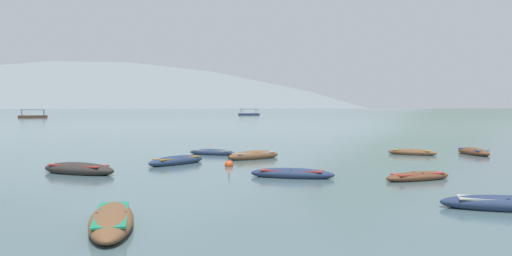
{
  "coord_description": "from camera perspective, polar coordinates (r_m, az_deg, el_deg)",
  "views": [
    {
      "loc": [
        1.33,
        -6.69,
        3.12
      ],
      "look_at": [
        -1.67,
        35.33,
        1.39
      ],
      "focal_mm": 36.37,
      "sensor_mm": 36.0,
      "label": 1
    }
  ],
  "objects": [
    {
      "name": "rowboat_4",
      "position": [
        25.57,
        -18.92,
        -4.31
      ],
      "size": [
        4.15,
        2.44,
        0.67
      ],
      "color": "#2D2826",
      "rests_on": "ground"
    },
    {
      "name": "rowboat_6",
      "position": [
        36.81,
        22.8,
        -2.42
      ],
      "size": [
        1.71,
        3.59,
        0.56
      ],
      "color": "brown",
      "rests_on": "ground"
    },
    {
      "name": "rowboat_8",
      "position": [
        23.22,
        17.37,
        -5.12
      ],
      "size": [
        3.36,
        2.4,
        0.45
      ],
      "color": "brown",
      "rests_on": "ground"
    },
    {
      "name": "ferry_1",
      "position": [
        188.87,
        -0.78,
        1.53
      ],
      "size": [
        7.81,
        5.1,
        2.54
      ],
      "color": "navy",
      "rests_on": "ground"
    },
    {
      "name": "ground_plane",
      "position": [
        1506.7,
        4.04,
        2.22
      ],
      "size": [
        6000.0,
        6000.0,
        0.0
      ],
      "primitive_type": "plane",
      "color": "#476066"
    },
    {
      "name": "mountain_2",
      "position": [
        1799.46,
        10.95,
        9.46
      ],
      "size": [
        1121.93,
        1121.93,
        454.91
      ],
      "primitive_type": "cone",
      "color": "#56665B",
      "rests_on": "ground"
    },
    {
      "name": "rowboat_2",
      "position": [
        14.15,
        -15.6,
        -9.75
      ],
      "size": [
        2.38,
        4.65,
        0.56
      ],
      "color": "brown",
      "rests_on": "ground"
    },
    {
      "name": "mooring_buoy",
      "position": [
        27.18,
        -3.0,
        -4.04
      ],
      "size": [
        0.45,
        0.45,
        0.89
      ],
      "color": "#DB4C1E",
      "rests_on": "ground"
    },
    {
      "name": "rowboat_0",
      "position": [
        33.86,
        -4.82,
        -2.69
      ],
      "size": [
        3.36,
        1.77,
        0.47
      ],
      "color": "navy",
      "rests_on": "ground"
    },
    {
      "name": "rowboat_1",
      "position": [
        22.96,
        3.99,
        -5.05
      ],
      "size": [
        3.87,
        1.64,
        0.53
      ],
      "color": "navy",
      "rests_on": "ground"
    },
    {
      "name": "mountain_1",
      "position": [
        1844.22,
        -11.01,
        9.71
      ],
      "size": [
        1957.71,
        1957.71,
        482.1
      ],
      "primitive_type": "cone",
      "color": "slate",
      "rests_on": "ground"
    },
    {
      "name": "rowboat_3",
      "position": [
        35.32,
        16.8,
        -2.58
      ],
      "size": [
        3.25,
        2.18,
        0.47
      ],
      "color": "brown",
      "rests_on": "ground"
    },
    {
      "name": "ferry_0",
      "position": [
        156.92,
        -23.33,
        1.18
      ],
      "size": [
        7.77,
        5.0,
        2.54
      ],
      "color": "#4C3323",
      "rests_on": "ground"
    },
    {
      "name": "rowboat_10",
      "position": [
        31.04,
        -0.27,
        -3.06
      ],
      "size": [
        3.46,
        3.17,
        0.62
      ],
      "color": "brown",
      "rests_on": "ground"
    },
    {
      "name": "rowboat_9",
      "position": [
        28.55,
        -8.74,
        -3.59
      ],
      "size": [
        3.04,
        3.82,
        0.58
      ],
      "color": "navy",
      "rests_on": "ground"
    },
    {
      "name": "rowboat_11",
      "position": [
        17.55,
        25.77,
        -7.55
      ],
      "size": [
        3.92,
        1.62,
        0.55
      ],
      "color": "navy",
      "rests_on": "ground"
    }
  ]
}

